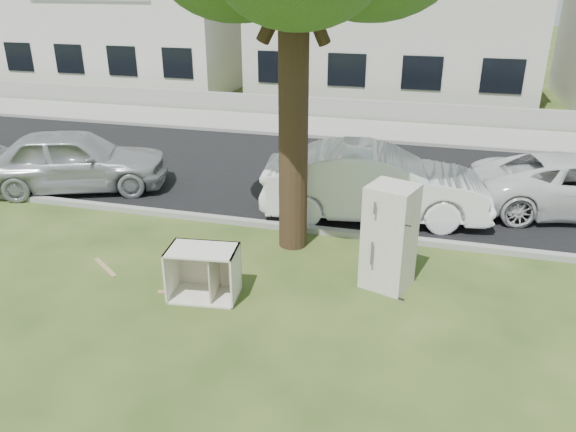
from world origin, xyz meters
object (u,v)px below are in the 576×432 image
(cabinet, at_px, (203,273))
(car_center, at_px, (375,183))
(car_left, at_px, (74,160))
(fridge, at_px, (389,237))

(cabinet, xyz_separation_m, car_center, (2.24, 4.00, 0.35))
(car_center, height_order, car_left, car_center)
(fridge, distance_m, car_center, 2.92)
(cabinet, height_order, car_left, car_left)
(fridge, xyz_separation_m, cabinet, (-2.82, -1.14, -0.46))
(fridge, relative_size, car_left, 0.41)
(fridge, distance_m, car_left, 8.25)
(fridge, relative_size, cabinet, 1.62)
(cabinet, distance_m, car_left, 6.30)
(cabinet, distance_m, car_center, 4.60)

